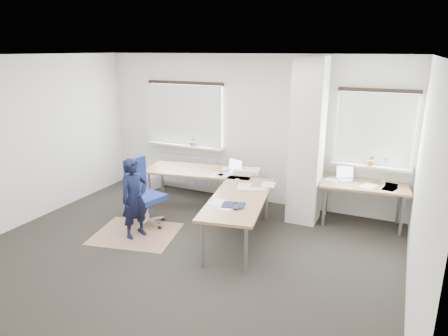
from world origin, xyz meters
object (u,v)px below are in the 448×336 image
at_px(task_chair, 145,207).
at_px(person, 135,199).
at_px(desk_side, 364,186).
at_px(desk_main, 220,184).

height_order(task_chair, person, person).
height_order(desk_side, person, person).
bearing_deg(task_chair, desk_side, 37.58).
distance_m(desk_main, task_chair, 1.33).
bearing_deg(task_chair, person, -61.16).
height_order(desk_main, desk_side, desk_side).
relative_size(desk_main, task_chair, 2.47).
xyz_separation_m(desk_side, person, (-3.20, -1.96, -0.04)).
distance_m(task_chair, person, 0.55).
bearing_deg(desk_side, person, -155.14).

